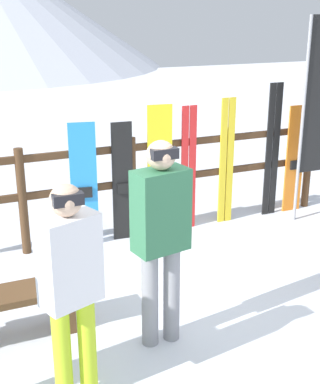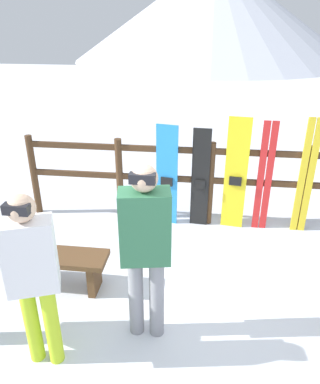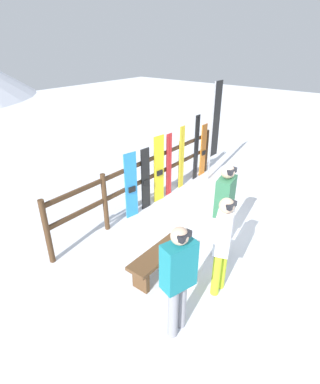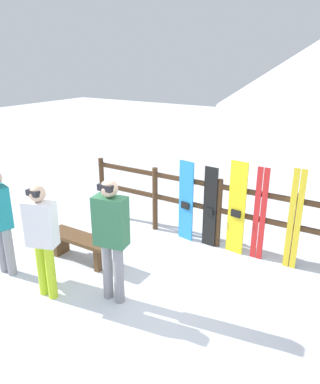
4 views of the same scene
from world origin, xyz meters
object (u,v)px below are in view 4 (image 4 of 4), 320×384
(person_white, at_px, (42,234))
(ski_pair_yellow, at_px, (295,220))
(ski_pair_red, at_px, (260,215))
(snowboard_yellow, at_px, (237,209))
(bench, at_px, (80,243))
(person_plaid_green, at_px, (111,233))
(snowboard_black_stripe, at_px, (210,208))
(snowboard_blue, at_px, (186,201))
(person_teal, at_px, (0,216))

(person_white, bearing_deg, ski_pair_yellow, 43.80)
(ski_pair_red, bearing_deg, snowboard_yellow, -179.51)
(ski_pair_red, bearing_deg, person_white, -129.76)
(bench, height_order, person_plaid_green, person_plaid_green)
(snowboard_black_stripe, relative_size, ski_pair_red, 0.92)
(ski_pair_yellow, bearing_deg, snowboard_black_stripe, -179.86)
(snowboard_black_stripe, relative_size, ski_pair_yellow, 0.88)
(person_white, distance_m, snowboard_blue, 2.66)
(snowboard_black_stripe, distance_m, snowboard_yellow, 0.48)
(ski_pair_red, distance_m, ski_pair_yellow, 0.54)
(snowboard_blue, relative_size, snowboard_black_stripe, 1.02)
(bench, xyz_separation_m, snowboard_blue, (1.06, 1.59, 0.41))
(snowboard_blue, xyz_separation_m, snowboard_black_stripe, (0.46, -0.00, -0.02))
(snowboard_blue, height_order, snowboard_yellow, snowboard_yellow)
(bench, height_order, ski_pair_red, ski_pair_red)
(snowboard_black_stripe, xyz_separation_m, snowboard_yellow, (0.47, 0.00, 0.08))
(bench, height_order, ski_pair_yellow, ski_pair_yellow)
(bench, height_order, snowboard_black_stripe, snowboard_black_stripe)
(ski_pair_yellow, bearing_deg, bench, -151.37)
(person_plaid_green, xyz_separation_m, snowboard_blue, (-0.04, 2.12, -0.28))
(person_plaid_green, xyz_separation_m, snowboard_black_stripe, (0.42, 2.12, -0.29))
(person_white, bearing_deg, person_teal, 175.30)
(person_plaid_green, height_order, snowboard_blue, person_plaid_green)
(person_teal, bearing_deg, person_plaid_green, 10.60)
(person_teal, distance_m, snowboard_yellow, 3.65)
(person_white, height_order, snowboard_yellow, person_white)
(person_teal, xyz_separation_m, snowboard_blue, (1.76, 2.45, -0.22))
(snowboard_blue, distance_m, ski_pair_red, 1.33)
(bench, bearing_deg, ski_pair_yellow, 28.63)
(person_teal, distance_m, snowboard_blue, 3.03)
(snowboard_yellow, relative_size, ski_pair_yellow, 0.99)
(ski_pair_yellow, bearing_deg, snowboard_blue, -179.89)
(ski_pair_red, xyz_separation_m, ski_pair_yellow, (0.53, 0.00, 0.03))
(bench, relative_size, snowboard_black_stripe, 0.82)
(person_plaid_green, bearing_deg, person_teal, -169.40)
(person_plaid_green, height_order, snowboard_yellow, person_plaid_green)
(ski_pair_red, bearing_deg, person_teal, -141.47)
(person_plaid_green, height_order, person_white, person_plaid_green)
(person_plaid_green, bearing_deg, ski_pair_yellow, 49.38)
(snowboard_black_stripe, bearing_deg, ski_pair_yellow, 0.14)
(person_white, relative_size, ski_pair_red, 1.04)
(bench, relative_size, person_teal, 0.72)
(person_teal, height_order, person_white, person_teal)
(person_teal, relative_size, person_white, 1.01)
(person_teal, distance_m, person_white, 0.98)
(bench, xyz_separation_m, person_plaid_green, (1.10, -0.52, 0.69))
(snowboard_black_stripe, bearing_deg, bench, -133.80)
(person_white, relative_size, snowboard_black_stripe, 1.13)
(person_plaid_green, xyz_separation_m, ski_pair_yellow, (1.82, 2.12, -0.20))
(person_white, xyz_separation_m, snowboard_blue, (0.79, 2.53, -0.22))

